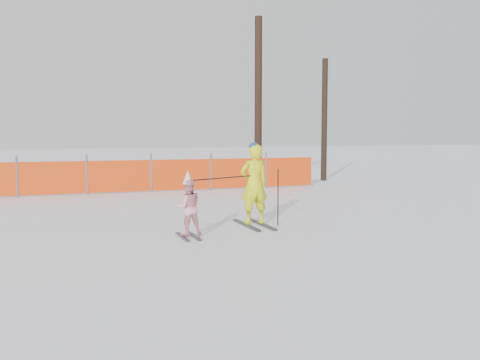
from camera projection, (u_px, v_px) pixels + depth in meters
name	position (u px, v px, depth m)	size (l,w,h in m)	color
ground	(249.00, 236.00, 9.93)	(120.00, 120.00, 0.00)	white
adult	(254.00, 184.00, 10.95)	(0.61, 1.44, 1.72)	black
child	(188.00, 207.00, 9.74)	(0.51, 0.85, 1.22)	black
ski_poles	(248.00, 187.00, 10.59)	(1.94, 0.67, 1.18)	black
safety_fence	(80.00, 177.00, 16.46)	(15.78, 0.06, 1.25)	#595960
tree_trunks	(282.00, 107.00, 20.73)	(3.12, 0.28, 6.30)	black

